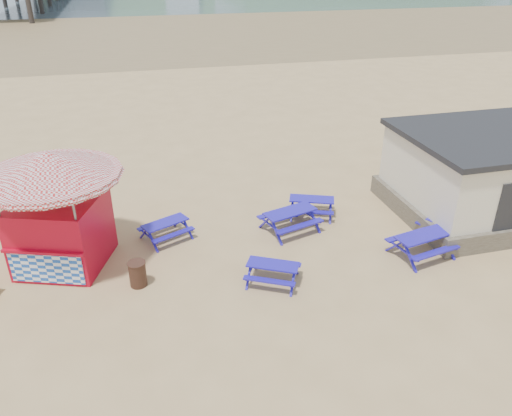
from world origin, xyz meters
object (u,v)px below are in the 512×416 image
object	(u,v)px
ice_cream_kiosk	(54,196)
litter_bin	(138,274)
picnic_table_blue_a	(166,230)
picnic_table_blue_b	(311,207)
amenity_block	(498,172)

from	to	relation	value
ice_cream_kiosk	litter_bin	distance (m)	3.45
picnic_table_blue_a	litter_bin	distance (m)	2.74
litter_bin	picnic_table_blue_b	bearing A→B (deg)	24.10
ice_cream_kiosk	picnic_table_blue_a	bearing A→B (deg)	32.46
ice_cream_kiosk	amenity_block	world-z (taller)	ice_cream_kiosk
picnic_table_blue_a	picnic_table_blue_b	distance (m)	5.50
litter_bin	amenity_block	xyz separation A→B (m)	(13.40, 1.62, 1.16)
picnic_table_blue_b	amenity_block	xyz separation A→B (m)	(6.85, -1.31, 1.22)
picnic_table_blue_a	litter_bin	xyz separation A→B (m)	(-1.06, -2.52, 0.08)
picnic_table_blue_a	ice_cream_kiosk	xyz separation A→B (m)	(-3.22, -0.71, 2.07)
picnic_table_blue_a	litter_bin	bearing A→B (deg)	-137.28
picnic_table_blue_a	picnic_table_blue_b	bearing A→B (deg)	-20.18
amenity_block	picnic_table_blue_a	bearing A→B (deg)	175.82
picnic_table_blue_a	ice_cream_kiosk	world-z (taller)	ice_cream_kiosk
picnic_table_blue_a	amenity_block	distance (m)	12.43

